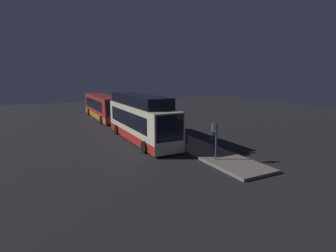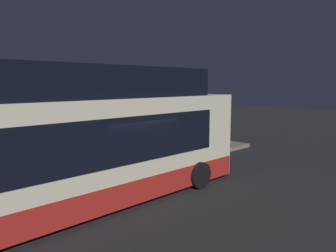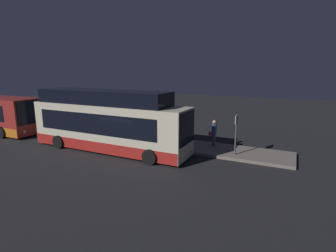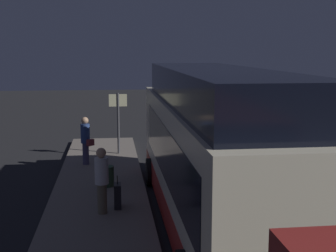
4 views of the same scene
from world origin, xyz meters
TOP-DOWN VIEW (x-y plane):
  - ground at (0.00, 0.00)m, footprint 80.00×80.00m
  - platform at (0.00, 3.04)m, footprint 20.00×2.88m
  - bus_lead at (-1.54, 0.14)m, footprint 11.36×2.72m
  - passenger_boarding at (-0.72, 2.91)m, footprint 0.47×0.47m
  - passenger_waiting at (4.77, 3.60)m, footprint 0.58×0.58m
  - suitcase at (-0.32, 2.50)m, footprint 0.43×0.19m
  - sign_post at (6.52, 2.34)m, footprint 0.10×0.74m
  - trash_bin at (1.79, 2.80)m, footprint 0.44×0.44m

SIDE VIEW (x-z plane):
  - ground at x=0.00m, z-range 0.00..0.00m
  - platform at x=0.00m, z-range 0.00..0.19m
  - trash_bin at x=1.79m, z-range 0.19..0.84m
  - suitcase at x=-0.32m, z-range 0.07..0.98m
  - passenger_boarding at x=-0.72m, z-range 0.27..2.05m
  - passenger_waiting at x=4.77m, z-range 0.28..2.09m
  - sign_post at x=6.52m, z-range 0.55..3.09m
  - bus_lead at x=-1.54m, z-range -0.20..3.84m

